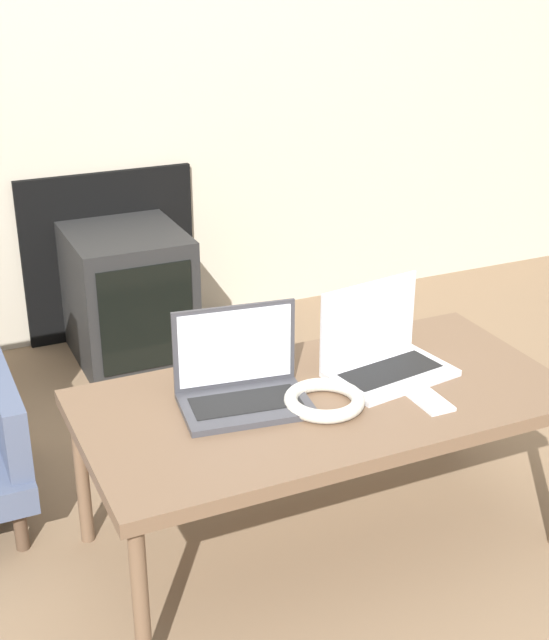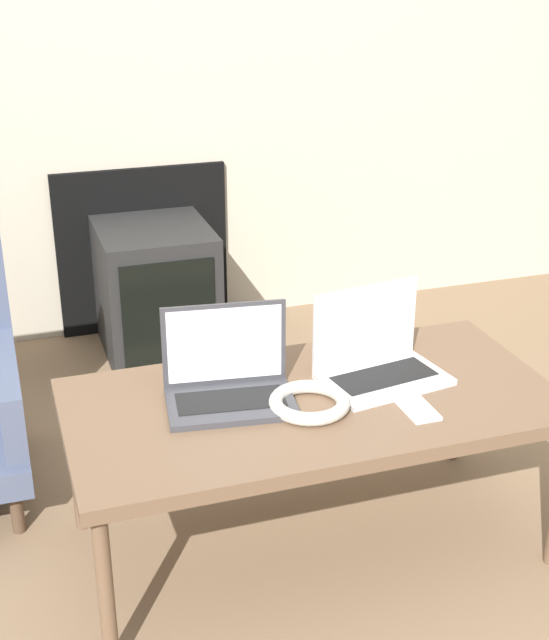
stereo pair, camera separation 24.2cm
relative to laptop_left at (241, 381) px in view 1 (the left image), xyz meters
The scene contains 7 objects.
ground_plane 0.68m from the laptop_left, 64.84° to the right, with size 14.00×14.00×0.00m, color #7A6047.
table 0.22m from the laptop_left, 16.94° to the right, with size 1.21×0.61×0.44m.
laptop_left is the anchor object (origin of this frame).
laptop_right 0.40m from the laptop_left, ahead, with size 0.34×0.25×0.23m.
headphones 0.21m from the laptop_left, 32.48° to the right, with size 0.20×0.20×0.03m.
phone 0.46m from the laptop_left, 24.35° to the right, with size 0.07×0.15×0.01m.
tv 1.27m from the laptop_left, 87.33° to the left, with size 0.41×0.47×0.50m.
Camera 1 is at (-0.92, -1.36, 1.49)m, focal length 50.00 mm.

